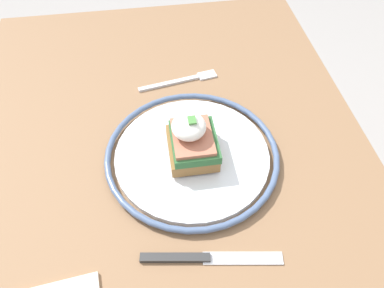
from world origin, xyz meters
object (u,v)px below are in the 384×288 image
at_px(fork, 182,80).
at_px(knife, 200,258).
at_px(sandwich, 192,140).
at_px(plate, 192,155).

relative_size(fork, knife, 0.82).
height_order(fork, knife, knife).
xyz_separation_m(sandwich, fork, (-0.19, 0.01, -0.04)).
xyz_separation_m(fork, knife, (0.37, -0.02, 0.00)).
bearing_deg(knife, sandwich, 175.20).
xyz_separation_m(plate, knife, (0.17, -0.01, -0.01)).
bearing_deg(sandwich, fork, 177.28).
relative_size(sandwich, fork, 0.58).
xyz_separation_m(plate, fork, (-0.19, 0.01, -0.01)).
relative_size(plate, knife, 1.47).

